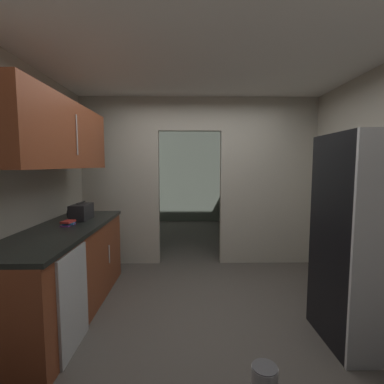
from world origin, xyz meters
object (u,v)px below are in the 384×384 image
at_px(refrigerator, 372,240).
at_px(boombox, 81,212).
at_px(paint_can, 264,380).
at_px(book_stack, 68,223).
at_px(dishwasher, 74,300).

bearing_deg(refrigerator, boombox, 161.27).
bearing_deg(boombox, paint_can, -40.68).
height_order(boombox, book_stack, boombox).
height_order(refrigerator, book_stack, refrigerator).
distance_m(refrigerator, book_stack, 2.95).
distance_m(dishwasher, paint_can, 1.60).
bearing_deg(paint_can, boombox, 139.32).
bearing_deg(dishwasher, book_stack, 114.56).
height_order(dishwasher, paint_can, dishwasher).
relative_size(refrigerator, boombox, 5.32).
bearing_deg(dishwasher, paint_can, -18.75).
bearing_deg(boombox, dishwasher, -73.48).
relative_size(refrigerator, dishwasher, 2.14).
bearing_deg(paint_can, refrigerator, 28.09).
bearing_deg(book_stack, refrigerator, -12.49).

